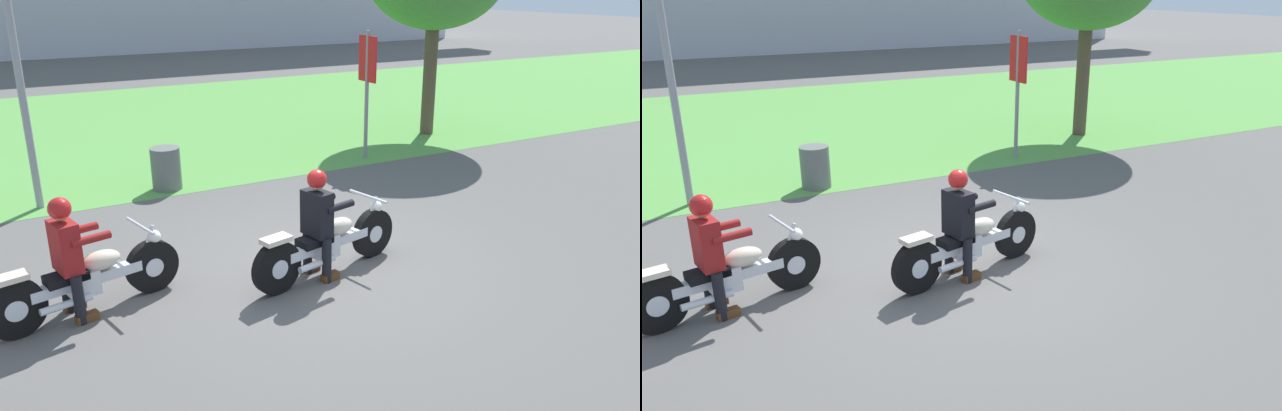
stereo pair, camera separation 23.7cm
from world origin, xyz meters
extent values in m
plane|color=#565451|center=(0.00, 0.00, 0.00)|extent=(120.00, 120.00, 0.00)
cube|color=#549342|center=(0.00, 9.73, 0.00)|extent=(60.00, 12.00, 0.01)
cylinder|color=black|center=(0.81, 0.00, 0.33)|extent=(0.67, 0.26, 0.66)
cylinder|color=silver|center=(0.81, 0.00, 0.33)|extent=(0.26, 0.19, 0.23)
cylinder|color=black|center=(-0.77, -0.35, 0.33)|extent=(0.67, 0.26, 0.66)
cylinder|color=silver|center=(-0.77, -0.35, 0.33)|extent=(0.26, 0.19, 0.23)
cube|color=silver|center=(0.02, -0.17, 0.41)|extent=(1.30, 0.42, 0.12)
cube|color=silver|center=(-0.03, -0.19, 0.39)|extent=(0.37, 0.31, 0.28)
ellipsoid|color=beige|center=(0.19, -0.14, 0.59)|extent=(0.48, 0.33, 0.22)
cube|color=black|center=(-0.20, -0.22, 0.51)|extent=(0.48, 0.33, 0.10)
cube|color=beige|center=(-0.77, -0.35, 0.69)|extent=(0.40, 0.27, 0.06)
cylinder|color=silver|center=(0.76, -0.01, 0.58)|extent=(0.26, 0.10, 0.53)
cylinder|color=silver|center=(0.71, -0.02, 0.87)|extent=(0.18, 0.65, 0.04)
sphere|color=white|center=(0.87, 0.02, 0.69)|extent=(0.16, 0.16, 0.16)
cylinder|color=silver|center=(-0.24, -0.38, 0.27)|extent=(0.55, 0.20, 0.08)
cylinder|color=black|center=(-0.20, -0.04, 0.29)|extent=(0.12, 0.12, 0.58)
cube|color=#593319|center=(-0.14, -0.03, 0.05)|extent=(0.26, 0.15, 0.10)
cylinder|color=black|center=(-0.12, -0.39, 0.29)|extent=(0.12, 0.12, 0.58)
cube|color=#593319|center=(-0.06, -0.38, 0.05)|extent=(0.26, 0.15, 0.10)
cube|color=black|center=(-0.16, -0.21, 0.86)|extent=(0.30, 0.42, 0.56)
cylinder|color=black|center=(0.02, 0.00, 0.94)|extent=(0.43, 0.18, 0.09)
cylinder|color=black|center=(0.10, -0.33, 0.94)|extent=(0.43, 0.18, 0.09)
sphere|color=#D8A884|center=(-0.16, -0.21, 1.26)|extent=(0.20, 0.20, 0.20)
sphere|color=#B21919|center=(-0.16, -0.21, 1.29)|extent=(0.24, 0.24, 0.24)
cylinder|color=black|center=(-2.04, 0.42, 0.32)|extent=(0.65, 0.26, 0.64)
cylinder|color=silver|center=(-2.04, 0.42, 0.32)|extent=(0.25, 0.19, 0.23)
cylinder|color=black|center=(-3.55, 0.08, 0.32)|extent=(0.65, 0.26, 0.64)
cylinder|color=silver|center=(-3.55, 0.08, 0.32)|extent=(0.25, 0.19, 0.23)
cube|color=silver|center=(-2.79, 0.25, 0.40)|extent=(1.24, 0.41, 0.12)
cube|color=silver|center=(-2.84, 0.24, 0.38)|extent=(0.37, 0.31, 0.28)
ellipsoid|color=beige|center=(-2.62, 0.29, 0.58)|extent=(0.48, 0.33, 0.22)
cube|color=black|center=(-3.01, 0.20, 0.50)|extent=(0.48, 0.33, 0.10)
cube|color=beige|center=(-3.55, 0.08, 0.67)|extent=(0.40, 0.27, 0.06)
cylinder|color=silver|center=(-2.09, 0.41, 0.57)|extent=(0.26, 0.10, 0.53)
cylinder|color=silver|center=(-2.14, 0.40, 0.86)|extent=(0.18, 0.65, 0.04)
sphere|color=white|center=(-1.98, 0.43, 0.68)|extent=(0.16, 0.16, 0.16)
cylinder|color=silver|center=(-3.06, 0.05, 0.26)|extent=(0.55, 0.20, 0.08)
cylinder|color=black|center=(-3.01, 0.39, 0.29)|extent=(0.12, 0.12, 0.57)
cube|color=#593319|center=(-2.95, 0.40, 0.05)|extent=(0.26, 0.15, 0.10)
cylinder|color=black|center=(-2.93, 0.03, 0.29)|extent=(0.12, 0.12, 0.57)
cube|color=#593319|center=(-2.87, 0.05, 0.05)|extent=(0.26, 0.15, 0.10)
cube|color=maroon|center=(-2.97, 0.21, 0.85)|extent=(0.30, 0.42, 0.56)
cylinder|color=maroon|center=(-2.79, 0.42, 0.93)|extent=(0.43, 0.18, 0.09)
cylinder|color=maroon|center=(-2.72, 0.09, 0.93)|extent=(0.43, 0.18, 0.09)
sphere|color=tan|center=(-2.97, 0.21, 1.25)|extent=(0.20, 0.20, 0.20)
sphere|color=#B21919|center=(-2.97, 0.21, 1.28)|extent=(0.24, 0.24, 0.24)
cylinder|color=brown|center=(5.95, 5.37, 1.31)|extent=(0.32, 0.32, 2.61)
cylinder|color=gray|center=(-2.93, 4.22, 2.85)|extent=(0.12, 0.12, 5.71)
cylinder|color=#595E5B|center=(-0.82, 4.17, 0.38)|extent=(0.52, 0.52, 0.76)
cylinder|color=gray|center=(3.41, 4.20, 1.30)|extent=(0.08, 0.08, 2.60)
cube|color=red|center=(3.41, 4.20, 2.05)|extent=(0.04, 0.60, 0.90)
camera|label=1|loc=(-3.48, -6.33, 3.49)|focal=34.49mm
camera|label=2|loc=(-3.27, -6.44, 3.49)|focal=34.49mm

